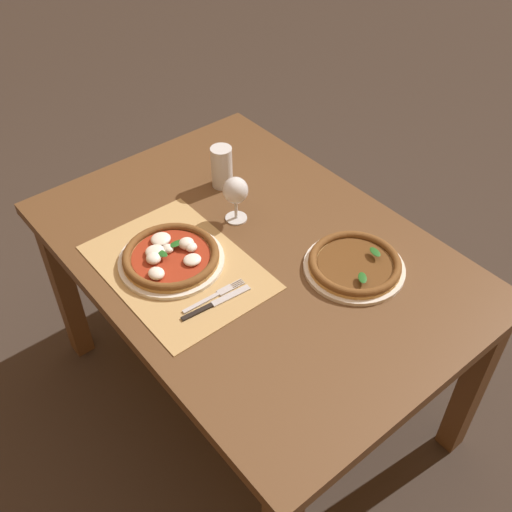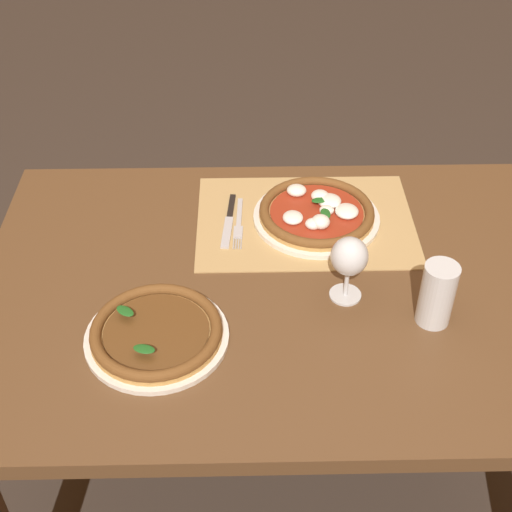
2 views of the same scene
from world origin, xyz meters
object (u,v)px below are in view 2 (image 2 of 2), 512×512
Objects in this scene: wine_glass at (349,259)px; pint_glass at (437,295)px; pizza_far at (156,333)px; fork at (239,223)px; knife at (229,221)px; pizza_near at (317,213)px.

pint_glass is at bearing 156.20° from wine_glass.
wine_glass reaches higher than pizza_far.
fork is 0.93× the size of knife.
wine_glass reaches higher than knife.
pizza_near is 0.53m from pizza_far.
pizza_far is 2.04× the size of pint_glass.
pizza_near is 2.01× the size of wine_glass.
wine_glass is 0.36m from fork.
wine_glass reaches higher than pint_glass.
pizza_near is at bearing -175.63° from fork.
pint_glass is (-0.17, 0.08, -0.04)m from wine_glass.
pizza_near is 0.29m from wine_glass.
pizza_far is at bearing 16.99° from wine_glass.
pizza_far is 0.42m from fork.
pint_glass reaches higher than knife.
pint_glass is at bearing 121.41° from pizza_near.
pint_glass is at bearing -175.46° from pizza_far.
pizza_far is 1.47× the size of fork.
pizza_far is (0.36, 0.39, -0.00)m from pizza_near.
wine_glass reaches higher than fork.
fork is at bearing -39.48° from pint_glass.
fork is at bearing 155.12° from knife.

